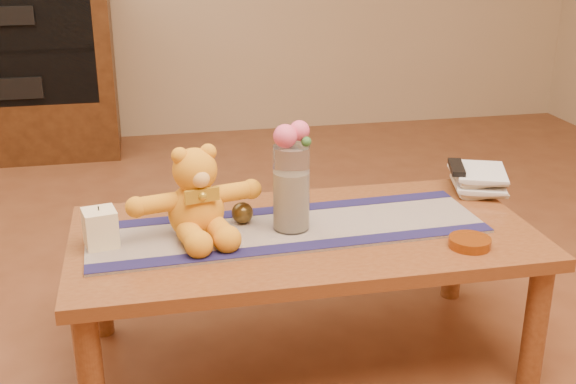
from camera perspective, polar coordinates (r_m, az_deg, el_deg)
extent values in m
plane|color=brown|center=(2.41, 1.19, -12.92)|extent=(5.50, 5.50, 0.00)
cube|color=#5F3016|center=(2.20, 1.27, -3.56)|extent=(1.40, 0.70, 0.04)
cylinder|color=#5F3016|center=(2.02, -15.33, -14.13)|extent=(0.07, 0.07, 0.41)
cylinder|color=#5F3016|center=(2.29, 18.99, -10.07)|extent=(0.07, 0.07, 0.41)
cylinder|color=#5F3016|center=(2.52, -14.74, -6.69)|extent=(0.07, 0.07, 0.41)
cylinder|color=#5F3016|center=(2.74, 13.01, -4.21)|extent=(0.07, 0.07, 0.41)
cube|color=#241C4E|center=(2.20, -0.02, -2.91)|extent=(1.21, 0.40, 0.01)
cube|color=#191643|center=(2.07, 0.96, -4.34)|extent=(1.20, 0.11, 0.00)
cube|color=#191643|center=(2.33, -0.89, -1.42)|extent=(1.20, 0.11, 0.00)
cube|color=#F9EBB8|center=(2.13, -14.63, -2.76)|extent=(0.11, 0.11, 0.11)
cylinder|color=black|center=(2.11, -14.77, -1.26)|extent=(0.00, 0.00, 0.01)
cylinder|color=silver|center=(2.14, 0.26, 0.31)|extent=(0.11, 0.11, 0.26)
cylinder|color=beige|center=(2.16, 0.26, -0.66)|extent=(0.09, 0.09, 0.18)
sphere|color=#E45076|center=(2.08, -0.22, 4.44)|extent=(0.07, 0.07, 0.07)
sphere|color=#E45076|center=(2.10, 0.91, 4.88)|extent=(0.06, 0.06, 0.06)
sphere|color=#48519E|center=(2.13, 0.33, 4.64)|extent=(0.04, 0.04, 0.04)
sphere|color=#48519E|center=(2.11, -0.65, 4.26)|extent=(0.04, 0.04, 0.04)
sphere|color=#33662D|center=(2.09, 1.46, 4.01)|extent=(0.03, 0.03, 0.03)
sphere|color=#473617|center=(2.22, -3.63, -1.66)|extent=(0.07, 0.07, 0.07)
imported|color=beige|center=(2.60, 13.04, 0.43)|extent=(0.22, 0.26, 0.02)
imported|color=beige|center=(2.59, 13.19, 0.79)|extent=(0.24, 0.27, 0.02)
imported|color=beige|center=(2.59, 12.97, 1.25)|extent=(0.21, 0.25, 0.02)
imported|color=beige|center=(2.58, 13.23, 1.61)|extent=(0.23, 0.27, 0.02)
cube|color=black|center=(2.56, 13.20, 1.92)|extent=(0.09, 0.17, 0.02)
cylinder|color=#BF5914|center=(2.15, 14.18, -3.89)|extent=(0.14, 0.14, 0.03)
cube|color=black|center=(4.57, -21.26, 9.37)|extent=(1.20, 0.50, 1.10)
cube|color=black|center=(4.40, -21.72, 10.40)|extent=(1.02, 0.20, 0.02)
cube|color=black|center=(4.46, -21.35, 7.95)|extent=(0.42, 0.28, 0.12)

